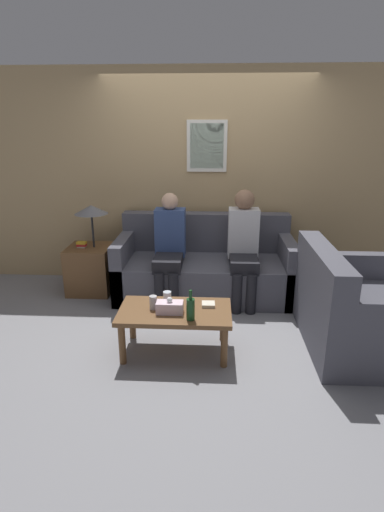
{
  "coord_description": "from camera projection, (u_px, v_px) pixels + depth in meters",
  "views": [
    {
      "loc": [
        0.1,
        -3.92,
        1.96
      ],
      "look_at": [
        -0.11,
        -0.14,
        0.7
      ],
      "focal_mm": 28.0,
      "sensor_mm": 36.0,
      "label": 1
    }
  ],
  "objects": [
    {
      "name": "couch_side",
      "position": [
        353.0,
        313.0,
        3.63
      ],
      "size": [
        0.94,
        1.29,
        0.92
      ],
      "rotation": [
        0.0,
        0.0,
        1.57
      ],
      "color": "#4C4C56",
      "rests_on": "ground_plane"
    },
    {
      "name": "book_stack",
      "position": [
        208.0,
        304.0,
        3.56
      ],
      "size": [
        0.12,
        0.11,
        0.03
      ],
      "color": "beige",
      "rests_on": "coffee_table"
    },
    {
      "name": "wine_bottle",
      "position": [
        191.0,
        309.0,
        3.28
      ],
      "size": [
        0.07,
        0.07,
        0.26
      ],
      "color": "#19421E",
      "rests_on": "coffee_table"
    },
    {
      "name": "soda_can",
      "position": [
        153.0,
        302.0,
        3.48
      ],
      "size": [
        0.07,
        0.07,
        0.12
      ],
      "color": "#BCBCC1",
      "rests_on": "coffee_table"
    },
    {
      "name": "ground_plane",
      "position": [
        203.0,
        313.0,
        4.34
      ],
      "size": [
        16.0,
        16.0,
        0.0
      ],
      "primitive_type": "plane",
      "color": "gray"
    },
    {
      "name": "wall_back",
      "position": [
        207.0,
        179.0,
        4.92
      ],
      "size": [
        9.0,
        0.08,
        2.6
      ],
      "color": "tan",
      "rests_on": "ground_plane"
    },
    {
      "name": "side_table_with_lamp",
      "position": [
        91.0,
        264.0,
        4.81
      ],
      "size": [
        0.51,
        0.51,
        1.06
      ],
      "color": "brown",
      "rests_on": "ground_plane"
    },
    {
      "name": "person_right",
      "position": [
        244.0,
        243.0,
        4.45
      ],
      "size": [
        0.34,
        0.63,
        1.27
      ],
      "color": "black",
      "rests_on": "ground_plane"
    },
    {
      "name": "drinking_glass",
      "position": [
        167.0,
        298.0,
        3.59
      ],
      "size": [
        0.07,
        0.07,
        0.11
      ],
      "color": "silver",
      "rests_on": "coffee_table"
    },
    {
      "name": "couch_main",
      "position": [
        205.0,
        268.0,
        4.77
      ],
      "size": [
        2.04,
        0.94,
        0.92
      ],
      "color": "#4C4C56",
      "rests_on": "ground_plane"
    },
    {
      "name": "coffee_table",
      "position": [
        175.0,
        316.0,
        3.51
      ],
      "size": [
        0.98,
        0.56,
        0.41
      ],
      "color": "brown",
      "rests_on": "ground_plane"
    },
    {
      "name": "tissue_box",
      "position": [
        170.0,
        307.0,
        3.42
      ],
      "size": [
        0.23,
        0.12,
        0.15
      ],
      "color": "silver",
      "rests_on": "coffee_table"
    },
    {
      "name": "person_left",
      "position": [
        169.0,
        245.0,
        4.5
      ],
      "size": [
        0.34,
        0.64,
        1.22
      ],
      "color": "black",
      "rests_on": "ground_plane"
    }
  ]
}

